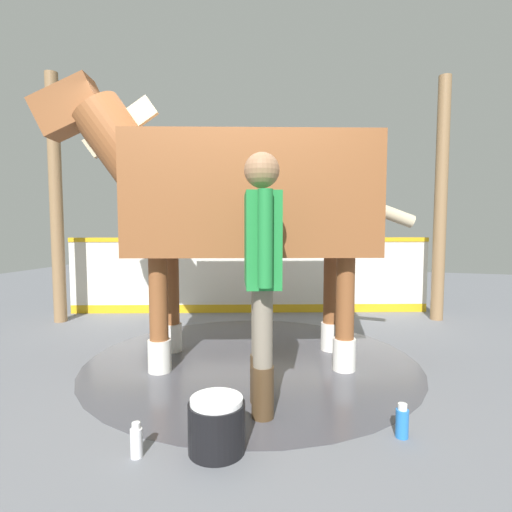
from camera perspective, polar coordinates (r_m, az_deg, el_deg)
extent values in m
cube|color=slate|center=(3.81, -2.04, -15.20)|extent=(16.00, 16.00, 0.02)
cylinder|color=#4C4C54|center=(3.89, -0.58, -14.56)|extent=(3.07, 3.07, 0.00)
cube|color=silver|center=(5.77, -0.83, -3.04)|extent=(4.94, 1.54, 1.03)
cube|color=gold|center=(5.72, -0.83, 2.36)|extent=(4.95, 1.56, 0.06)
cube|color=gold|center=(5.85, -0.82, -7.44)|extent=(4.94, 1.55, 0.12)
cylinder|color=olive|center=(5.78, -26.63, 7.18)|extent=(0.16, 0.16, 3.18)
cylinder|color=olive|center=(5.82, 24.86, 7.22)|extent=(0.16, 0.16, 3.18)
cube|color=brown|center=(3.69, -0.60, 8.32)|extent=(2.32, 1.59, 1.02)
cylinder|color=brown|center=(3.57, -13.70, -8.11)|extent=(0.16, 0.16, 1.01)
cylinder|color=silver|center=(3.66, -13.59, -13.65)|extent=(0.20, 0.20, 0.28)
cylinder|color=brown|center=(4.11, -12.00, -6.40)|extent=(0.16, 0.16, 1.01)
cylinder|color=silver|center=(4.19, -11.92, -11.28)|extent=(0.20, 0.20, 0.28)
cylinder|color=brown|center=(3.58, 12.56, -8.02)|extent=(0.16, 0.16, 1.01)
cylinder|color=silver|center=(3.68, 12.46, -13.53)|extent=(0.20, 0.20, 0.28)
cylinder|color=brown|center=(4.12, 10.69, -6.34)|extent=(0.16, 0.16, 1.01)
cylinder|color=silver|center=(4.20, 10.61, -11.19)|extent=(0.20, 0.20, 0.28)
cylinder|color=brown|center=(3.91, -18.70, 14.82)|extent=(0.92, 0.68, 0.90)
cube|color=#C6B793|center=(3.94, -18.76, 17.02)|extent=(0.67, 0.25, 0.55)
cube|color=brown|center=(4.13, -25.01, 18.60)|extent=(0.70, 0.46, 0.56)
cylinder|color=#C6B793|center=(3.87, 16.92, 6.46)|extent=(0.70, 0.32, 0.35)
cylinder|color=#47331E|center=(2.99, 0.64, -17.10)|extent=(0.15, 0.15, 0.35)
cylinder|color=slate|center=(2.86, 0.65, -8.97)|extent=(0.13, 0.13, 0.52)
cylinder|color=#47331E|center=(2.78, 0.96, -18.83)|extent=(0.15, 0.15, 0.35)
cylinder|color=slate|center=(2.64, 0.98, -10.13)|extent=(0.13, 0.13, 0.52)
cube|color=#1E7F38|center=(2.67, 0.82, 2.40)|extent=(0.37, 0.55, 0.62)
cylinder|color=#1E7F38|center=(2.97, 0.43, 2.92)|extent=(0.09, 0.09, 0.58)
cylinder|color=#1E7F38|center=(2.36, 1.32, 2.50)|extent=(0.09, 0.09, 0.58)
sphere|color=#936B4C|center=(2.69, 0.83, 12.15)|extent=(0.24, 0.24, 0.24)
cylinder|color=black|center=(2.45, -5.63, -23.12)|extent=(0.32, 0.32, 0.28)
cylinder|color=white|center=(2.38, -5.66, -19.82)|extent=(0.30, 0.30, 0.03)
cylinder|color=white|center=(2.51, -16.69, -24.18)|extent=(0.07, 0.07, 0.16)
cylinder|color=white|center=(2.46, -16.75, -22.18)|extent=(0.05, 0.05, 0.04)
cylinder|color=blue|center=(2.74, 20.12, -21.52)|extent=(0.08, 0.08, 0.17)
cylinder|color=white|center=(2.70, 20.18, -19.54)|extent=(0.05, 0.05, 0.04)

